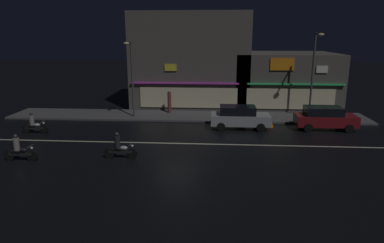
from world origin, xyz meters
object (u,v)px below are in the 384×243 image
streetlamp_west (131,72)px  parked_car_trailing (239,117)px  pedestrian_on_sidewalk (169,102)px  parked_car_near_kerb (325,118)px  motorcycle_following (34,125)px  motorcycle_lead (19,150)px  motorcycle_opposite_lane (119,148)px  streetlamp_mid (314,68)px  traffic_cone (271,124)px

streetlamp_west → parked_car_trailing: size_ratio=1.43×
streetlamp_west → pedestrian_on_sidewalk: size_ratio=3.09×
parked_car_near_kerb → motorcycle_following: (-20.70, -2.54, -0.24)m
motorcycle_lead → parked_car_trailing: bearing=-148.6°
motorcycle_lead → motorcycle_following: same height
pedestrian_on_sidewalk → motorcycle_following: pedestrian_on_sidewalk is taller
pedestrian_on_sidewalk → motorcycle_lead: 13.64m
parked_car_trailing → motorcycle_opposite_lane: (-7.11, -6.89, -0.24)m
streetlamp_mid → motorcycle_following: size_ratio=3.58×
streetlamp_west → pedestrian_on_sidewalk: 4.33m
streetlamp_west → parked_car_trailing: 9.35m
motorcycle_lead → traffic_cone: bearing=-151.6°
traffic_cone → motorcycle_following: bearing=-170.6°
streetlamp_mid → motorcycle_following: streetlamp_mid is taller
parked_car_trailing → parked_car_near_kerb: bearing=1.5°
streetlamp_mid → pedestrian_on_sidewalk: streetlamp_mid is taller
streetlamp_west → motorcycle_opposite_lane: (1.44, -9.25, -3.20)m
motorcycle_opposite_lane → traffic_cone: size_ratio=3.45×
streetlamp_mid → traffic_cone: bearing=-142.5°
streetlamp_mid → parked_car_near_kerb: streetlamp_mid is taller
traffic_cone → streetlamp_west: bearing=170.0°
parked_car_near_kerb → motorcycle_opposite_lane: (-13.32, -7.05, -0.24)m
motorcycle_opposite_lane → traffic_cone: bearing=-137.7°
parked_car_trailing → traffic_cone: parked_car_trailing is taller
parked_car_trailing → motorcycle_opposite_lane: parked_car_trailing is taller
motorcycle_opposite_lane → traffic_cone: (9.52, 7.33, -0.36)m
motorcycle_following → traffic_cone: motorcycle_following is taller
motorcycle_following → streetlamp_mid: bearing=20.0°
streetlamp_west → parked_car_trailing: bearing=-15.5°
pedestrian_on_sidewalk → motorcycle_lead: size_ratio=1.05×
motorcycle_opposite_lane → motorcycle_lead: bearing=12.7°
motorcycle_lead → motorcycle_following: bearing=-69.3°
pedestrian_on_sidewalk → parked_car_near_kerb: bearing=65.3°
parked_car_trailing → motorcycle_opposite_lane: bearing=-135.9°
parked_car_trailing → motorcycle_opposite_lane: 9.90m
streetlamp_mid → traffic_cone: 5.91m
parked_car_trailing → motorcycle_following: (-14.49, -2.37, -0.24)m
streetlamp_mid → parked_car_trailing: bearing=-152.1°
streetlamp_west → motorcycle_opposite_lane: size_ratio=3.24×
pedestrian_on_sidewalk → motorcycle_following: 10.94m
pedestrian_on_sidewalk → traffic_cone: pedestrian_on_sidewalk is taller
streetlamp_west → pedestrian_on_sidewalk: (2.78, 1.84, -2.75)m
parked_car_near_kerb → motorcycle_following: size_ratio=2.26×
traffic_cone → parked_car_near_kerb: bearing=-4.1°
motorcycle_opposite_lane → parked_car_trailing: bearing=-131.2°
pedestrian_on_sidewalk → motorcycle_opposite_lane: (-1.35, -11.09, -0.45)m
streetlamp_mid → pedestrian_on_sidewalk: 12.15m
parked_car_near_kerb → motorcycle_opposite_lane: bearing=27.9°
pedestrian_on_sidewalk → motorcycle_lead: bearing=-35.7°
motorcycle_following → motorcycle_opposite_lane: same height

